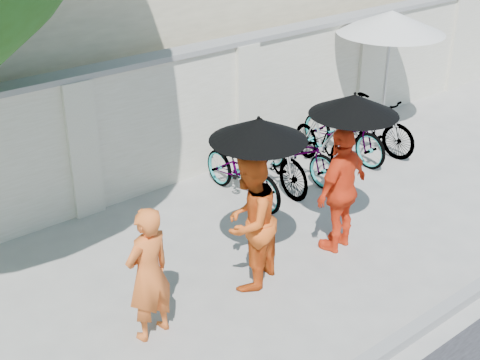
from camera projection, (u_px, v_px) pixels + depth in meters
ground at (282, 279)px, 8.24m from camera, size 80.00×80.00×0.00m
kerb at (392, 345)px, 7.04m from camera, size 40.00×0.16×0.12m
compound_wall at (192, 115)px, 10.59m from camera, size 20.00×0.30×2.00m
building_behind at (121, 26)px, 13.52m from camera, size 14.00×6.00×3.20m
monk_left at (148, 274)px, 6.97m from camera, size 0.61×0.45×1.55m
monk_center at (249, 222)px, 7.80m from camera, size 1.02×0.92×1.71m
parasol_center at (258, 130)px, 7.26m from camera, size 1.10×1.10×1.18m
monk_right at (342, 189)px, 8.57m from camera, size 1.06×0.58×1.71m
parasol_right at (354, 105)px, 8.01m from camera, size 1.10×1.10×1.17m
patio_umbrella at (391, 23)px, 11.67m from camera, size 2.21×2.21×2.29m
bike_0 at (243, 171)px, 9.99m from camera, size 0.66×1.77×0.92m
bike_1 at (272, 157)px, 10.30m from camera, size 0.64×1.79×1.05m
bike_2 at (298, 152)px, 10.67m from camera, size 0.67×1.71×0.88m
bike_3 at (324, 141)px, 10.98m from camera, size 0.66×1.63×0.95m
bike_4 at (344, 131)px, 11.38m from camera, size 0.65×1.84×0.97m
bike_5 at (373, 124)px, 11.59m from camera, size 0.64×1.71×1.01m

